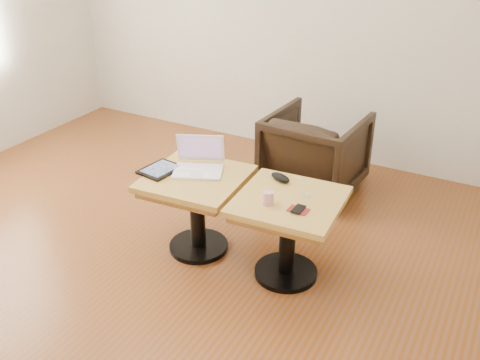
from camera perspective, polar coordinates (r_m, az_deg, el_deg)
The scene contains 11 objects.
room_shell at distance 2.95m, azimuth -13.69°, elevation 12.20°, with size 4.52×4.52×2.71m.
side_table_left at distance 3.46m, azimuth -4.66°, elevation -1.59°, with size 0.65×0.65×0.55m.
side_table_right at distance 3.21m, azimuth 5.18°, elevation -4.10°, with size 0.64×0.64×0.55m.
laptop at distance 3.45m, azimuth -4.41°, elevation 1.76°, with size 0.39×0.37×0.22m.
tablet at distance 3.48m, azimuth -8.51°, elevation 1.11°, with size 0.23×0.28×0.02m.
charging_adapter at distance 3.68m, azimuth -5.93°, elevation 2.80°, with size 0.04×0.04×0.02m, color white.
glasses_case at distance 3.33m, azimuth 4.32°, elevation 0.29°, with size 0.15×0.06×0.05m, color black.
striped_cup at distance 3.05m, azimuth 3.01°, elevation -1.95°, with size 0.06×0.06×0.08m, color #C04664.
earbuds_tangle at distance 3.18m, azimuth 6.96°, elevation -1.52°, with size 0.08×0.05×0.01m.
phone_on_sleeve at distance 3.02m, azimuth 6.25°, elevation -3.16°, with size 0.12×0.10×0.01m.
armchair at distance 4.28m, azimuth 8.01°, elevation 2.91°, with size 0.70×0.72×0.65m, color black.
Camera 1 is at (1.92, -2.11, 2.09)m, focal length 40.00 mm.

